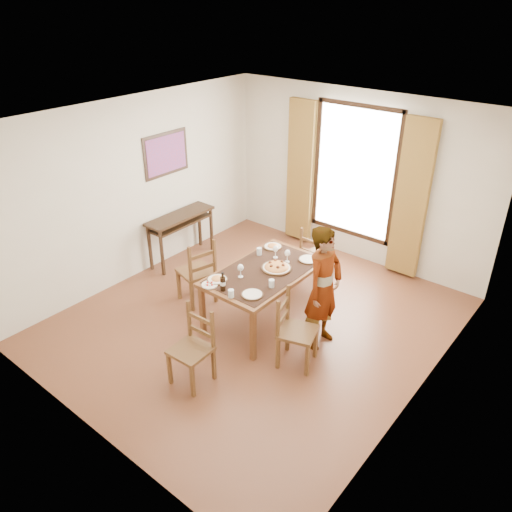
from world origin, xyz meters
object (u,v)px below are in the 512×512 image
Objects in this scene: man at (323,288)px; pasta_platter at (277,266)px; dining_table at (265,275)px; console_table at (180,221)px.

man reaches higher than pasta_platter.
man reaches higher than dining_table.
man is (2.95, -0.42, 0.12)m from console_table.
console_table is 0.74× the size of dining_table.
man is 0.77m from pasta_platter.
console_table is 2.21m from pasta_platter.
man is 4.00× the size of pasta_platter.
pasta_platter is (0.09, 0.13, 0.12)m from dining_table.
console_table is at bearing 167.18° from dining_table.
man is at bearing 3.45° from dining_table.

